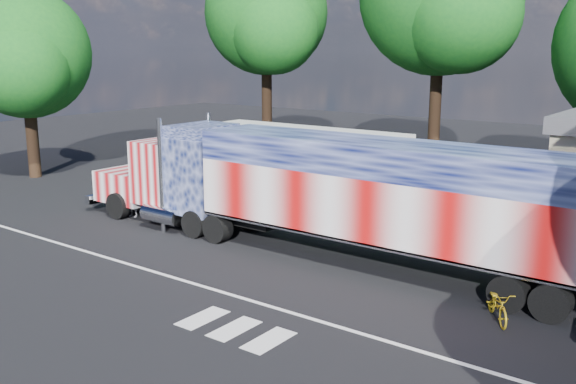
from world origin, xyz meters
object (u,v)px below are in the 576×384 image
Objects in this scene: bicycle at (498,305)px; tree_w_a at (26,54)px; woman at (133,198)px; tree_nw_a at (267,14)px; semi_truck at (319,190)px; coach_bus at (306,158)px.

tree_w_a is at bearing 137.29° from bicycle.
woman is 0.13× the size of tree_nw_a.
coach_bus is at bearing 127.73° from semi_truck.
bicycle is at bearing -37.20° from coach_bus.
tree_nw_a reaches higher than coach_bus.
semi_truck is at bearing -5.48° from tree_w_a.
coach_bus is (-6.78, 8.76, -0.70)m from semi_truck.
tree_nw_a is at bearing 139.52° from coach_bus.
woman is (-3.03, -9.29, -0.87)m from coach_bus.
coach_bus is at bearing 66.41° from woman.
tree_nw_a is (-14.79, 15.60, 7.30)m from semi_truck.
coach_bus is 9.81m from woman.
tree_w_a is at bearing -117.25° from tree_nw_a.
semi_truck reaches higher than coach_bus.
tree_nw_a is (-4.98, 16.13, 8.87)m from woman.
semi_truck is 22.36m from tree_w_a.
semi_truck is at bearing 130.15° from bicycle.
tree_w_a is (-11.94, 2.62, 6.31)m from woman.
bicycle is 29.79m from tree_nw_a.
woman is (-9.81, -0.53, -1.57)m from semi_truck.
bicycle is (7.39, -2.00, -1.98)m from semi_truck.
coach_bus is at bearing 24.02° from tree_w_a.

